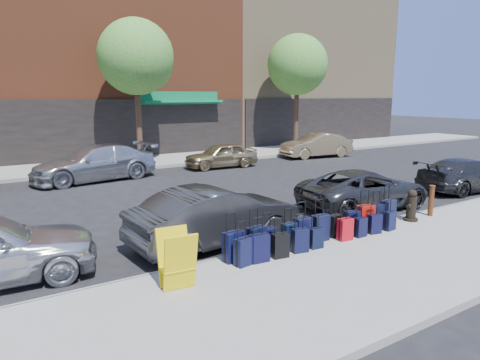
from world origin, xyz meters
TOP-DOWN VIEW (x-y plane):
  - ground at (0.00, 0.00)m, footprint 120.00×120.00m
  - sidewalk_near at (0.00, -6.50)m, footprint 60.00×4.00m
  - sidewalk_far at (0.00, 10.00)m, footprint 60.00×4.00m
  - curb_near at (0.00, -4.48)m, footprint 60.00×0.08m
  - curb_far at (0.00, 7.98)m, footprint 60.00×0.08m
  - building_right at (16.00, 17.99)m, footprint 15.00×12.12m
  - tree_center at (0.64, 9.50)m, footprint 3.80×3.80m
  - tree_right at (11.14, 9.50)m, footprint 3.80×3.80m
  - suitcase_front_0 at (-2.50, -4.81)m, footprint 0.46×0.28m
  - suitcase_front_1 at (-1.92, -4.82)m, footprint 0.48×0.32m
  - suitcase_front_2 at (-1.56, -4.78)m, footprint 0.39×0.24m
  - suitcase_front_3 at (-0.94, -4.76)m, footprint 0.40×0.24m
  - suitcase_front_4 at (-0.55, -4.76)m, footprint 0.43×0.24m
  - suitcase_front_5 at (-0.03, -4.81)m, footprint 0.43×0.25m
  - suitcase_front_6 at (0.47, -4.77)m, footprint 0.40×0.27m
  - suitcase_front_7 at (1.06, -4.80)m, footprint 0.42×0.28m
  - suitcase_front_8 at (1.52, -4.82)m, footprint 0.48×0.33m
  - suitcase_front_9 at (2.07, -4.75)m, footprint 0.41×0.24m
  - suitcase_front_10 at (2.45, -4.80)m, footprint 0.48×0.32m
  - suitcase_back_0 at (-2.43, -5.11)m, footprint 0.43×0.29m
  - suitcase_back_1 at (-2.05, -5.12)m, footprint 0.42×0.27m
  - suitcase_back_2 at (-1.53, -5.17)m, footprint 0.39×0.26m
  - suitcase_back_3 at (-0.95, -5.14)m, footprint 0.40×0.28m
  - suitcase_back_4 at (-0.48, -5.15)m, footprint 0.34×0.22m
  - suitcase_back_6 at (0.50, -5.11)m, footprint 0.38×0.23m
  - suitcase_back_7 at (1.01, -5.12)m, footprint 0.33×0.20m
  - suitcase_back_8 at (1.52, -5.14)m, footprint 0.37×0.25m
  - suitcase_back_9 at (2.07, -5.16)m, footprint 0.36×0.23m
  - fire_hydrant at (3.31, -4.90)m, footprint 0.45×0.40m
  - bollard at (4.21, -4.90)m, footprint 0.17×0.17m
  - display_rack at (-4.03, -5.34)m, footprint 0.66×0.72m
  - car_near_1 at (-2.09, -3.33)m, footprint 4.47×1.90m
  - car_near_2 at (3.68, -2.86)m, footprint 4.65×2.41m
  - car_near_3 at (9.00, -3.18)m, footprint 4.46×2.17m
  - car_far_1 at (-2.57, 6.56)m, footprint 5.50×2.80m
  - car_far_2 at (3.71, 6.55)m, footprint 3.81×1.76m
  - car_far_3 at (10.34, 6.78)m, footprint 4.48×2.09m

SIDE VIEW (x-z plane):
  - ground at x=0.00m, z-range 0.00..0.00m
  - sidewalk_near at x=0.00m, z-range 0.00..0.15m
  - sidewalk_far at x=0.00m, z-range 0.00..0.15m
  - curb_near at x=0.00m, z-range 0.00..0.15m
  - curb_far at x=0.00m, z-range 0.00..0.15m
  - suitcase_back_4 at x=-0.48m, z-range 0.01..0.78m
  - suitcase_back_7 at x=1.01m, z-range 0.00..0.79m
  - suitcase_back_8 at x=1.52m, z-range 0.00..0.80m
  - suitcase_back_9 at x=2.07m, z-range 0.00..0.81m
  - suitcase_back_6 at x=0.50m, z-range -0.01..0.86m
  - suitcase_back_2 at x=-1.53m, z-range -0.01..0.86m
  - suitcase_back_3 at x=-0.95m, z-range -0.01..0.86m
  - suitcase_front_6 at x=0.47m, z-range -0.02..0.88m
  - suitcase_front_2 at x=-1.56m, z-range -0.02..0.89m
  - suitcase_front_3 at x=-0.94m, z-range -0.02..0.89m
  - suitcase_front_7 at x=1.06m, z-range -0.02..0.90m
  - suitcase_back_0 at x=-2.43m, z-range -0.03..0.91m
  - suitcase_back_1 at x=-2.05m, z-range -0.03..0.93m
  - suitcase_front_9 at x=2.07m, z-range -0.03..0.94m
  - suitcase_front_4 at x=-0.55m, z-range -0.04..0.98m
  - suitcase_front_5 at x=-0.03m, z-range -0.04..0.98m
  - suitcase_front_0 at x=-2.50m, z-range -0.04..1.00m
  - suitcase_front_1 at x=-1.92m, z-range -0.05..1.01m
  - suitcase_front_8 at x=1.52m, z-range -0.05..1.02m
  - suitcase_front_10 at x=2.45m, z-range -0.05..1.03m
  - fire_hydrant at x=3.31m, z-range 0.12..1.00m
  - bollard at x=4.21m, z-range 0.16..1.07m
  - car_near_3 at x=9.00m, z-range 0.00..1.25m
  - car_near_2 at x=3.68m, z-range 0.00..1.25m
  - car_far_2 at x=3.71m, z-range 0.00..1.27m
  - display_rack at x=-4.03m, z-range 0.14..1.22m
  - car_far_3 at x=10.34m, z-range 0.00..1.42m
  - car_near_1 at x=-2.09m, z-range 0.00..1.44m
  - car_far_1 at x=-2.57m, z-range 0.00..1.53m
  - tree_center at x=0.64m, z-range 1.78..9.05m
  - tree_right at x=11.14m, z-range 1.78..9.05m
  - building_right at x=16.00m, z-range -0.02..17.98m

